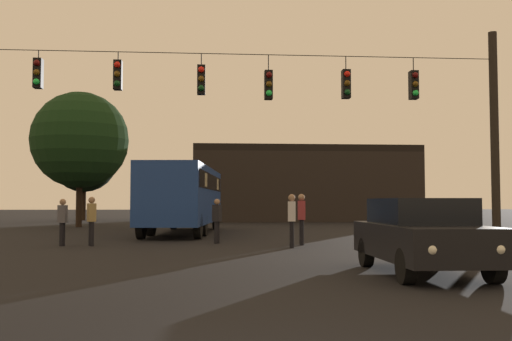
{
  "coord_description": "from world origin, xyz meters",
  "views": [
    {
      "loc": [
        -0.75,
        -4.47,
        1.45
      ],
      "look_at": [
        0.95,
        17.25,
        2.62
      ],
      "focal_mm": 41.07,
      "sensor_mm": 36.0,
      "label": 1
    }
  ],
  "objects_px": {
    "pedestrian_crossing_left": "(62,220)",
    "tree_behind_building": "(84,159)",
    "car_near_right": "(421,234)",
    "city_bus": "(185,193)",
    "pedestrian_trailing": "(292,217)",
    "tree_left_silhouette": "(80,140)",
    "pedestrian_crossing_center": "(302,216)",
    "pedestrian_crossing_right": "(217,218)",
    "pedestrian_near_bus": "(91,218)"
  },
  "relations": [
    {
      "from": "pedestrian_crossing_center",
      "to": "tree_left_silhouette",
      "type": "bearing_deg",
      "value": 125.53
    },
    {
      "from": "car_near_right",
      "to": "tree_behind_building",
      "type": "relative_size",
      "value": 0.59
    },
    {
      "from": "pedestrian_crossing_center",
      "to": "pedestrian_crossing_right",
      "type": "bearing_deg",
      "value": 161.55
    },
    {
      "from": "car_near_right",
      "to": "tree_left_silhouette",
      "type": "height_order",
      "value": "tree_left_silhouette"
    },
    {
      "from": "pedestrian_crossing_right",
      "to": "tree_left_silhouette",
      "type": "xyz_separation_m",
      "value": [
        -7.78,
        13.91,
        4.16
      ]
    },
    {
      "from": "pedestrian_crossing_right",
      "to": "tree_left_silhouette",
      "type": "height_order",
      "value": "tree_left_silhouette"
    },
    {
      "from": "pedestrian_near_bus",
      "to": "pedestrian_trailing",
      "type": "distance_m",
      "value": 6.62
    },
    {
      "from": "pedestrian_crossing_left",
      "to": "tree_left_silhouette",
      "type": "distance_m",
      "value": 15.47
    },
    {
      "from": "pedestrian_crossing_left",
      "to": "tree_behind_building",
      "type": "xyz_separation_m",
      "value": [
        -5.12,
        27.36,
        3.95
      ]
    },
    {
      "from": "pedestrian_trailing",
      "to": "tree_left_silhouette",
      "type": "height_order",
      "value": "tree_left_silhouette"
    },
    {
      "from": "tree_left_silhouette",
      "to": "pedestrian_crossing_left",
      "type": "bearing_deg",
      "value": -79.62
    },
    {
      "from": "city_bus",
      "to": "pedestrian_trailing",
      "type": "relative_size",
      "value": 6.6
    },
    {
      "from": "pedestrian_crossing_left",
      "to": "pedestrian_trailing",
      "type": "distance_m",
      "value": 7.55
    },
    {
      "from": "pedestrian_crossing_left",
      "to": "tree_behind_building",
      "type": "height_order",
      "value": "tree_behind_building"
    },
    {
      "from": "pedestrian_near_bus",
      "to": "pedestrian_crossing_center",
      "type": "bearing_deg",
      "value": -1.33
    },
    {
      "from": "pedestrian_crossing_center",
      "to": "pedestrian_trailing",
      "type": "distance_m",
      "value": 1.28
    },
    {
      "from": "city_bus",
      "to": "tree_left_silhouette",
      "type": "height_order",
      "value": "tree_left_silhouette"
    },
    {
      "from": "car_near_right",
      "to": "pedestrian_crossing_right",
      "type": "xyz_separation_m",
      "value": [
        -4.01,
        8.96,
        0.08
      ]
    },
    {
      "from": "car_near_right",
      "to": "pedestrian_crossing_left",
      "type": "height_order",
      "value": "pedestrian_crossing_left"
    },
    {
      "from": "pedestrian_trailing",
      "to": "tree_left_silhouette",
      "type": "xyz_separation_m",
      "value": [
        -10.11,
        16.04,
        4.07
      ]
    },
    {
      "from": "pedestrian_near_bus",
      "to": "pedestrian_crossing_left",
      "type": "bearing_deg",
      "value": 177.82
    },
    {
      "from": "city_bus",
      "to": "pedestrian_crossing_center",
      "type": "bearing_deg",
      "value": -60.94
    },
    {
      "from": "tree_behind_building",
      "to": "pedestrian_near_bus",
      "type": "bearing_deg",
      "value": -77.52
    },
    {
      "from": "city_bus",
      "to": "car_near_right",
      "type": "xyz_separation_m",
      "value": [
        5.44,
        -15.67,
        -1.07
      ]
    },
    {
      "from": "car_near_right",
      "to": "pedestrian_crossing_right",
      "type": "distance_m",
      "value": 9.82
    },
    {
      "from": "pedestrian_crossing_center",
      "to": "pedestrian_crossing_right",
      "type": "distance_m",
      "value": 2.99
    },
    {
      "from": "car_near_right",
      "to": "tree_behind_building",
      "type": "height_order",
      "value": "tree_behind_building"
    },
    {
      "from": "pedestrian_crossing_left",
      "to": "tree_behind_building",
      "type": "relative_size",
      "value": 0.21
    },
    {
      "from": "city_bus",
      "to": "pedestrian_crossing_left",
      "type": "height_order",
      "value": "city_bus"
    },
    {
      "from": "pedestrian_trailing",
      "to": "city_bus",
      "type": "bearing_deg",
      "value": 113.03
    },
    {
      "from": "city_bus",
      "to": "car_near_right",
      "type": "relative_size",
      "value": 2.56
    },
    {
      "from": "car_near_right",
      "to": "city_bus",
      "type": "bearing_deg",
      "value": 109.14
    },
    {
      "from": "pedestrian_trailing",
      "to": "tree_behind_building",
      "type": "height_order",
      "value": "tree_behind_building"
    },
    {
      "from": "pedestrian_crossing_left",
      "to": "pedestrian_crossing_center",
      "type": "distance_m",
      "value": 7.93
    },
    {
      "from": "pedestrian_crossing_center",
      "to": "tree_left_silhouette",
      "type": "relative_size",
      "value": 0.22
    },
    {
      "from": "city_bus",
      "to": "car_near_right",
      "type": "distance_m",
      "value": 16.62
    },
    {
      "from": "pedestrian_crossing_center",
      "to": "tree_behind_building",
      "type": "bearing_deg",
      "value": 115.32
    },
    {
      "from": "city_bus",
      "to": "car_near_right",
      "type": "bearing_deg",
      "value": -70.86
    },
    {
      "from": "pedestrian_crossing_left",
      "to": "tree_left_silhouette",
      "type": "bearing_deg",
      "value": 100.38
    },
    {
      "from": "pedestrian_crossing_center",
      "to": "pedestrian_near_bus",
      "type": "bearing_deg",
      "value": 178.67
    },
    {
      "from": "pedestrian_crossing_left",
      "to": "tree_left_silhouette",
      "type": "xyz_separation_m",
      "value": [
        -2.69,
        14.66,
        4.16
      ]
    },
    {
      "from": "city_bus",
      "to": "pedestrian_crossing_left",
      "type": "relative_size",
      "value": 7.22
    },
    {
      "from": "car_near_right",
      "to": "pedestrian_trailing",
      "type": "height_order",
      "value": "pedestrian_trailing"
    },
    {
      "from": "car_near_right",
      "to": "pedestrian_near_bus",
      "type": "height_order",
      "value": "pedestrian_near_bus"
    },
    {
      "from": "pedestrian_crossing_right",
      "to": "pedestrian_crossing_left",
      "type": "bearing_deg",
      "value": -171.66
    },
    {
      "from": "pedestrian_crossing_right",
      "to": "pedestrian_near_bus",
      "type": "xyz_separation_m",
      "value": [
        -4.15,
        -0.78,
        0.04
      ]
    },
    {
      "from": "tree_left_silhouette",
      "to": "pedestrian_crossing_center",
      "type": "bearing_deg",
      "value": -54.47
    },
    {
      "from": "pedestrian_near_bus",
      "to": "pedestrian_trailing",
      "type": "relative_size",
      "value": 0.96
    },
    {
      "from": "city_bus",
      "to": "tree_left_silhouette",
      "type": "xyz_separation_m",
      "value": [
        -6.35,
        7.2,
        3.16
      ]
    },
    {
      "from": "pedestrian_trailing",
      "to": "tree_left_silhouette",
      "type": "distance_m",
      "value": 19.39
    }
  ]
}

